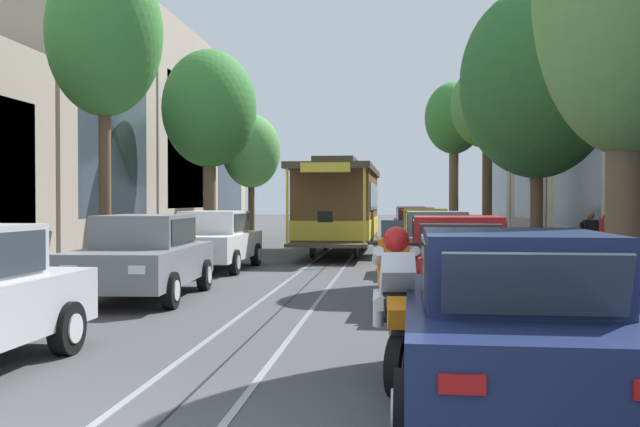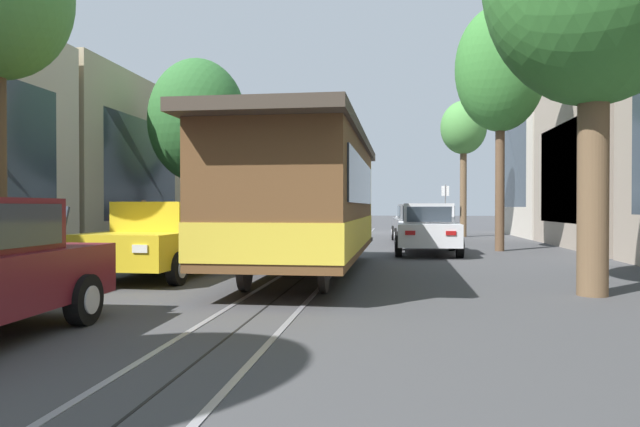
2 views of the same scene
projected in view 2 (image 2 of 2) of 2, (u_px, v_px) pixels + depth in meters
ground_plane at (323, 263)px, 15.03m from camera, size 160.00×160.00×0.00m
trolley_track_rails at (308, 274)px, 12.51m from camera, size 1.14×53.40×0.01m
parked_car_silver_near_left at (413, 220)px, 30.02m from camera, size 2.07×4.39×1.58m
parked_car_grey_second_left at (417, 223)px, 23.75m from camera, size 2.13×4.42×1.58m
parked_car_white_mid_left at (427, 228)px, 17.96m from camera, size 2.04×4.38×1.58m
parked_car_navy_near_right at (306, 219)px, 31.36m from camera, size 2.07×4.39×1.58m
parked_car_red_second_right at (281, 222)px, 24.80m from camera, size 2.11×4.41×1.58m
parked_car_grey_mid_right at (244, 227)px, 18.72m from camera, size 2.01×4.36×1.58m
parked_car_yellow_fourth_right at (164, 239)px, 12.18m from camera, size 2.10×4.40×1.58m
street_tree_kerb_left_near at (463, 130)px, 27.93m from camera, size 2.22×2.32×6.67m
street_tree_kerb_left_second at (500, 70)px, 18.97m from camera, size 2.97×2.53×8.19m
street_tree_kerb_right_near at (255, 143)px, 28.07m from camera, size 2.39×2.54×6.96m
street_tree_kerb_right_second at (197, 121)px, 20.71m from camera, size 3.57×3.22×6.85m
cable_car_trolley at (304, 198)px, 11.95m from camera, size 2.66×9.15×3.28m
motorcycle_with_rider at (322, 218)px, 30.35m from camera, size 0.55×1.91×1.63m
pedestrian_on_left_pavement at (120, 225)px, 18.70m from camera, size 0.55×0.26×1.59m
pedestrian_on_right_pavement at (144, 220)px, 20.50m from camera, size 0.55×0.35×1.74m
pedestrian_crossing_far at (216, 219)px, 25.95m from camera, size 0.55×0.39×1.66m
street_sign_post at (445, 204)px, 27.32m from camera, size 0.36×0.07×2.54m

